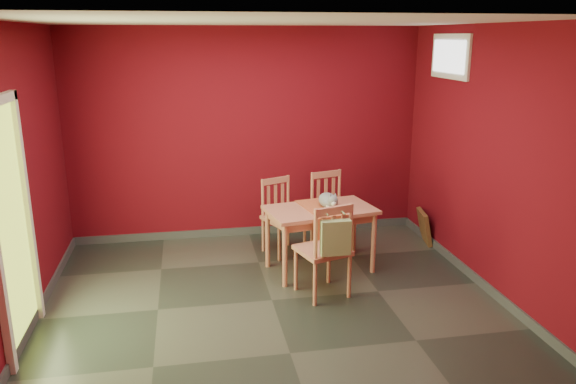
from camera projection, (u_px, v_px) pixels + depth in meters
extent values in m
plane|color=#2D342D|center=(272.00, 300.00, 5.67)|extent=(4.50, 4.50, 0.00)
plane|color=#600914|center=(247.00, 135.00, 7.20)|extent=(4.50, 0.00, 4.50)
plane|color=#600914|center=(321.00, 245.00, 3.41)|extent=(4.50, 0.00, 4.50)
plane|color=#600914|center=(17.00, 181.00, 4.91)|extent=(0.00, 4.00, 4.00)
plane|color=#600914|center=(489.00, 161.00, 5.70)|extent=(0.00, 4.00, 4.00)
plane|color=white|center=(269.00, 21.00, 4.94)|extent=(4.50, 4.50, 0.00)
cube|color=#3F4244|center=(249.00, 231.00, 7.53)|extent=(4.50, 0.02, 0.10)
cube|color=#3F4244|center=(36.00, 315.00, 5.26)|extent=(0.03, 4.00, 0.10)
cube|color=#3F4244|center=(477.00, 279.00, 6.04)|extent=(0.03, 4.00, 0.10)
cube|color=#B7D838|center=(10.00, 231.00, 4.62)|extent=(0.02, 0.85, 2.05)
cube|color=white|center=(27.00, 210.00, 5.05)|extent=(0.06, 0.08, 2.13)
cube|color=white|center=(451.00, 56.00, 6.37)|extent=(0.03, 0.90, 0.50)
cube|color=white|center=(449.00, 56.00, 6.37)|extent=(0.02, 0.76, 0.36)
cube|color=silver|center=(364.00, 207.00, 7.75)|extent=(0.08, 0.02, 0.12)
cube|color=#C5765C|center=(320.00, 210.00, 6.22)|extent=(1.28, 0.88, 0.04)
cube|color=#C5765C|center=(320.00, 216.00, 6.24)|extent=(1.14, 0.75, 0.10)
cylinder|color=#C5765C|center=(285.00, 256.00, 5.89)|extent=(0.05, 0.05, 0.69)
cylinder|color=#C5765C|center=(268.00, 238.00, 6.40)|extent=(0.05, 0.05, 0.69)
cylinder|color=#C5765C|center=(374.00, 243.00, 6.25)|extent=(0.05, 0.05, 0.69)
cylinder|color=#C5765C|center=(350.00, 228.00, 6.76)|extent=(0.05, 0.05, 0.69)
cube|color=#BE5631|center=(320.00, 208.00, 6.22)|extent=(0.46, 0.76, 0.01)
cube|color=#BE5631|center=(328.00, 234.00, 5.93)|extent=(0.34, 0.07, 0.35)
cube|color=#C5765C|center=(284.00, 219.00, 6.80)|extent=(0.56, 0.56, 0.04)
cylinder|color=#C5765C|center=(279.00, 244.00, 6.61)|extent=(0.04, 0.04, 0.42)
cylinder|color=#C5765C|center=(263.00, 235.00, 6.91)|extent=(0.04, 0.04, 0.42)
cylinder|color=#C5765C|center=(305.00, 238.00, 6.81)|extent=(0.04, 0.04, 0.42)
cylinder|color=#C5765C|center=(288.00, 230.00, 7.10)|extent=(0.04, 0.04, 0.42)
cylinder|color=#C5765C|center=(263.00, 198.00, 6.78)|extent=(0.04, 0.04, 0.46)
cylinder|color=#C5765C|center=(288.00, 193.00, 6.97)|extent=(0.04, 0.04, 0.46)
cube|color=#C5765C|center=(275.00, 181.00, 6.83)|extent=(0.37, 0.18, 0.07)
cube|color=#C5765C|center=(268.00, 200.00, 6.83)|extent=(0.04, 0.03, 0.36)
cube|color=#C5765C|center=(276.00, 199.00, 6.89)|extent=(0.04, 0.03, 0.36)
cube|color=#C5765C|center=(283.00, 197.00, 6.94)|extent=(0.04, 0.03, 0.36)
cube|color=#C5765C|center=(333.00, 214.00, 6.90)|extent=(0.55, 0.55, 0.04)
cylinder|color=#C5765C|center=(327.00, 240.00, 6.71)|extent=(0.04, 0.04, 0.44)
cylinder|color=#C5765C|center=(312.00, 230.00, 7.05)|extent=(0.04, 0.04, 0.44)
cylinder|color=#C5765C|center=(354.00, 235.00, 6.87)|extent=(0.04, 0.04, 0.44)
cylinder|color=#C5765C|center=(338.00, 226.00, 7.21)|extent=(0.04, 0.04, 0.44)
cylinder|color=#C5765C|center=(312.00, 192.00, 6.91)|extent=(0.04, 0.04, 0.48)
cylinder|color=#C5765C|center=(339.00, 188.00, 7.07)|extent=(0.04, 0.04, 0.48)
cube|color=#C5765C|center=(326.00, 174.00, 6.94)|extent=(0.40, 0.14, 0.08)
cube|color=#C5765C|center=(318.00, 194.00, 6.96)|extent=(0.04, 0.03, 0.38)
cube|color=#C5765C|center=(326.00, 193.00, 7.00)|extent=(0.04, 0.03, 0.38)
cube|color=#C5765C|center=(333.00, 192.00, 7.05)|extent=(0.04, 0.03, 0.38)
cube|color=#C5765C|center=(323.00, 250.00, 5.69)|extent=(0.58, 0.58, 0.04)
cylinder|color=#C5765C|center=(329.00, 263.00, 6.01)|extent=(0.04, 0.04, 0.46)
cylinder|color=#C5765C|center=(349.00, 277.00, 5.67)|extent=(0.04, 0.04, 0.46)
cylinder|color=#C5765C|center=(296.00, 270.00, 5.84)|extent=(0.04, 0.04, 0.46)
cylinder|color=#C5765C|center=(315.00, 284.00, 5.49)|extent=(0.04, 0.04, 0.46)
cylinder|color=#C5765C|center=(351.00, 228.00, 5.53)|extent=(0.04, 0.04, 0.50)
cylinder|color=#C5765C|center=(316.00, 234.00, 5.35)|extent=(0.04, 0.04, 0.50)
cube|color=#C5765C|center=(334.00, 211.00, 5.39)|extent=(0.42, 0.16, 0.08)
cube|color=#C5765C|center=(343.00, 233.00, 5.50)|extent=(0.04, 0.03, 0.39)
cube|color=#C5765C|center=(333.00, 235.00, 5.45)|extent=(0.04, 0.03, 0.39)
cube|color=#C5765C|center=(324.00, 237.00, 5.41)|extent=(0.04, 0.03, 0.39)
cube|color=#849760|center=(336.00, 238.00, 5.38)|extent=(0.29, 0.09, 0.35)
cylinder|color=#849760|center=(326.00, 213.00, 5.36)|extent=(0.01, 0.15, 0.01)
cylinder|color=#849760|center=(343.00, 212.00, 5.39)|extent=(0.01, 0.15, 0.01)
cube|color=brown|center=(424.00, 227.00, 7.21)|extent=(0.21, 0.43, 0.42)
cube|color=black|center=(424.00, 227.00, 7.21)|extent=(0.14, 0.30, 0.29)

